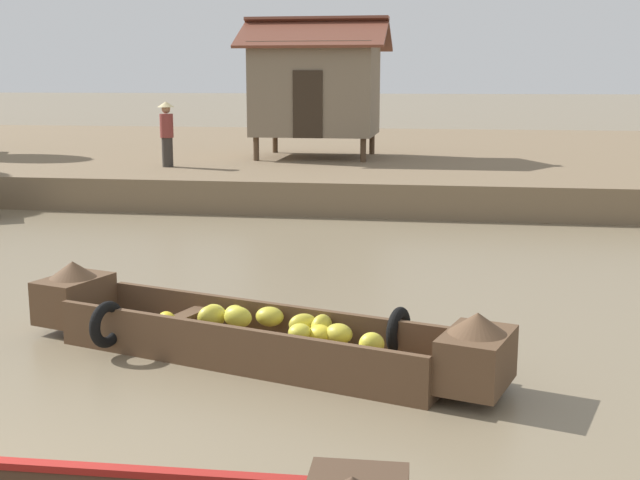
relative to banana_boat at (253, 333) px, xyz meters
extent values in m
plane|color=#7A6B51|center=(-1.37, 5.69, -0.30)|extent=(300.00, 300.00, 0.00)
cube|color=#756047|center=(-1.37, 19.26, 0.08)|extent=(160.00, 20.00, 0.76)
cube|color=brown|center=(-0.02, 0.00, -0.24)|extent=(4.51, 2.31, 0.12)
cube|color=brown|center=(0.12, 0.46, 0.02)|extent=(4.22, 1.39, 0.39)
cube|color=brown|center=(-0.17, -0.46, 0.02)|extent=(4.22, 1.39, 0.39)
cube|color=brown|center=(2.35, -0.75, 0.09)|extent=(0.82, 1.02, 0.52)
cone|color=brown|center=(2.35, -0.75, 0.45)|extent=(0.70, 0.70, 0.20)
cube|color=brown|center=(-2.40, 0.74, 0.09)|extent=(0.82, 1.02, 0.52)
cone|color=brown|center=(-2.40, 0.74, 0.45)|extent=(0.70, 0.70, 0.20)
cube|color=brown|center=(-0.92, 0.28, 0.04)|extent=(0.47, 0.95, 0.05)
torus|color=black|center=(1.56, 0.13, 0.06)|extent=(0.27, 0.53, 0.52)
torus|color=black|center=(-1.61, -0.13, 0.06)|extent=(0.27, 0.53, 0.52)
ellipsoid|color=gold|center=(0.13, 0.23, 0.12)|extent=(0.36, 0.31, 0.22)
ellipsoid|color=gold|center=(0.74, 0.05, 0.08)|extent=(0.31, 0.35, 0.28)
ellipsoid|color=gold|center=(-0.48, 0.07, 0.14)|extent=(0.40, 0.38, 0.26)
ellipsoid|color=gold|center=(1.12, -0.57, 0.01)|extent=(0.34, 0.30, 0.20)
ellipsoid|color=gold|center=(0.54, 0.08, 0.09)|extent=(0.37, 0.32, 0.24)
ellipsoid|color=yellow|center=(-0.53, 0.34, 0.10)|extent=(0.39, 0.40, 0.20)
ellipsoid|color=yellow|center=(1.33, -0.45, 0.09)|extent=(0.30, 0.27, 0.24)
ellipsoid|color=yellow|center=(0.75, -0.11, 0.06)|extent=(0.36, 0.35, 0.20)
ellipsoid|color=yellow|center=(0.54, -0.17, 0.08)|extent=(0.32, 0.32, 0.18)
ellipsoid|color=yellow|center=(-0.29, 0.31, 0.09)|extent=(0.33, 0.32, 0.24)
ellipsoid|color=yellow|center=(-0.17, 0.00, 0.17)|extent=(0.34, 0.24, 0.24)
ellipsoid|color=yellow|center=(-0.97, 0.00, 0.06)|extent=(0.35, 0.35, 0.27)
ellipsoid|color=gold|center=(0.96, -0.14, 0.08)|extent=(0.38, 0.36, 0.22)
cylinder|color=#4C3826|center=(-3.25, 13.94, 0.79)|extent=(0.16, 0.16, 0.65)
cylinder|color=#4C3826|center=(-0.28, 13.94, 0.79)|extent=(0.16, 0.16, 0.65)
cylinder|color=#4C3826|center=(-3.25, 16.45, 0.79)|extent=(0.16, 0.16, 0.65)
cylinder|color=#4C3826|center=(-0.28, 16.45, 0.79)|extent=(0.16, 0.16, 0.65)
cube|color=#7A6B56|center=(-1.76, 15.20, 2.40)|extent=(3.37, 2.92, 2.57)
cube|color=#2D2319|center=(-1.76, 13.72, 2.01)|extent=(0.80, 0.04, 1.80)
cube|color=brown|center=(-1.76, 14.47, 3.94)|extent=(4.07, 1.95, 0.92)
cube|color=brown|center=(-1.76, 15.92, 3.94)|extent=(4.07, 1.95, 0.92)
cylinder|color=#332D28|center=(-5.12, 11.99, 0.84)|extent=(0.28, 0.28, 0.75)
cylinder|color=brown|center=(-5.12, 11.99, 1.51)|extent=(0.34, 0.34, 0.60)
sphere|color=#9E7556|center=(-5.12, 11.99, 1.93)|extent=(0.22, 0.22, 0.22)
cone|color=tan|center=(-5.12, 11.99, 2.05)|extent=(0.44, 0.44, 0.14)
camera|label=1|loc=(2.05, -8.36, 2.71)|focal=46.39mm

